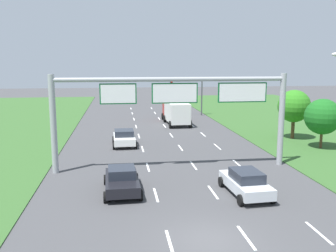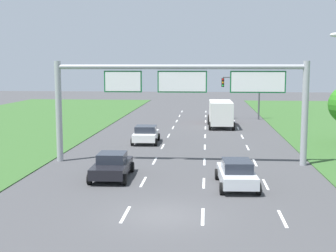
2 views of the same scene
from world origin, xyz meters
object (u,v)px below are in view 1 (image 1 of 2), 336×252
traffic_light_mast (189,89)px  roadside_tree_far (294,106)px  car_near_red (124,138)px  car_lead_silver (246,182)px  sign_gantry (176,102)px  roadside_tree_mid (323,117)px  box_truck (176,111)px  car_mid_lane (122,180)px

traffic_light_mast → roadside_tree_far: 19.50m
car_near_red → traffic_light_mast: bearing=61.3°
car_near_red → car_lead_silver: (6.94, -14.31, -0.01)m
sign_gantry → roadside_tree_mid: sign_gantry is taller
sign_gantry → box_truck: bearing=81.3°
car_lead_silver → traffic_light_mast: traffic_light_mast is taller
car_mid_lane → sign_gantry: sign_gantry is taller
roadside_tree_mid → roadside_tree_far: 4.48m
car_near_red → sign_gantry: (3.68, -8.21, 4.19)m
car_lead_silver → car_mid_lane: bearing=165.2°
traffic_light_mast → roadside_tree_mid: traffic_light_mast is taller
car_mid_lane → box_truck: (7.12, 24.72, 0.84)m
car_mid_lane → roadside_tree_far: roadside_tree_far is taller
traffic_light_mast → roadside_tree_far: size_ratio=1.11×
car_mid_lane → roadside_tree_mid: roadside_tree_mid is taller
sign_gantry → car_mid_lane: bearing=-131.2°
car_mid_lane → traffic_light_mast: traffic_light_mast is taller
box_truck → sign_gantry: (-3.07, -20.10, 3.37)m
roadside_tree_mid → sign_gantry: bearing=-162.0°
car_near_red → box_truck: bearing=59.2°
car_lead_silver → roadside_tree_far: bearing=52.5°
car_mid_lane → traffic_light_mast: bearing=70.7°
traffic_light_mast → car_mid_lane: bearing=-107.8°
car_near_red → car_mid_lane: 12.83m
box_truck → car_mid_lane: bearing=-107.3°
car_near_red → box_truck: 13.70m
sign_gantry → roadside_tree_far: (13.52, 9.01, -1.58)m
car_lead_silver → traffic_light_mast: size_ratio=0.80×
car_lead_silver → box_truck: bearing=87.1°
car_near_red → car_mid_lane: size_ratio=0.92×
car_mid_lane → sign_gantry: 7.45m
traffic_light_mast → roadside_tree_mid: (8.02, -22.44, -0.92)m
car_near_red → car_lead_silver: car_lead_silver is taller
traffic_light_mast → roadside_tree_far: bearing=-67.6°
car_mid_lane → sign_gantry: size_ratio=0.25×
car_near_red → car_mid_lane: car_mid_lane is taller
box_truck → traffic_light_mast: (3.02, 6.93, 2.27)m
car_near_red → sign_gantry: bearing=-67.1°
roadside_tree_mid → car_lead_silver: bearing=-135.4°
sign_gantry → roadside_tree_mid: bearing=18.0°
car_near_red → car_mid_lane: bearing=-92.9°
car_mid_lane → traffic_light_mast: 33.38m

